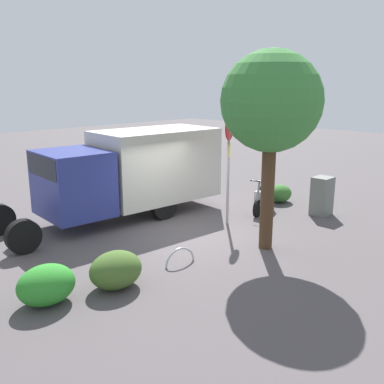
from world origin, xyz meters
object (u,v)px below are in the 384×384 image
at_px(utility_cabinet, 322,196).
at_px(motorcycle, 264,197).
at_px(bike_rack_hoop, 180,264).
at_px(box_truck_near, 131,169).
at_px(stop_sign, 229,152).
at_px(street_tree, 271,103).

bearing_deg(utility_cabinet, motorcycle, -55.42).
bearing_deg(utility_cabinet, bike_rack_hoop, -2.99).
xyz_separation_m(motorcycle, bike_rack_hoop, (5.06, 1.23, -0.52)).
height_order(box_truck_near, utility_cabinet, box_truck_near).
distance_m(stop_sign, street_tree, 2.70).
relative_size(street_tree, utility_cabinet, 3.99).
xyz_separation_m(stop_sign, street_tree, (0.86, 2.06, 1.53)).
distance_m(street_tree, bike_rack_hoop, 4.52).
relative_size(box_truck_near, stop_sign, 2.22).
distance_m(utility_cabinet, bike_rack_hoop, 6.16).
distance_m(motorcycle, bike_rack_hoop, 5.23).
relative_size(box_truck_near, motorcycle, 4.24).
distance_m(box_truck_near, motorcycle, 4.54).
bearing_deg(box_truck_near, motorcycle, 145.47).
relative_size(stop_sign, street_tree, 0.66).
bearing_deg(motorcycle, utility_cabinet, 107.32).
bearing_deg(stop_sign, street_tree, 67.32).
bearing_deg(stop_sign, motorcycle, 178.83).
bearing_deg(motorcycle, stop_sign, -18.43).
distance_m(street_tree, utility_cabinet, 4.91).
height_order(motorcycle, street_tree, street_tree).
bearing_deg(motorcycle, street_tree, 19.63).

